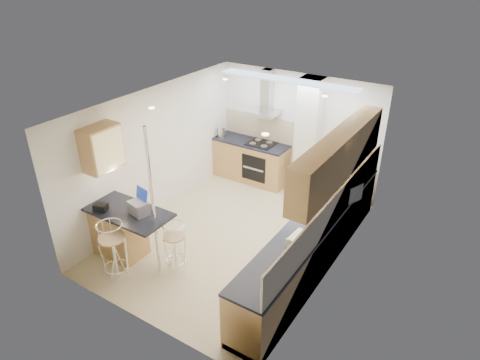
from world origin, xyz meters
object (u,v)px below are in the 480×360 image
Objects in this scene: laptop at (139,208)px; bar_stool_near at (114,252)px; bread_bin at (301,242)px; bar_stool_end at (175,248)px; microwave at (342,192)px.

laptop is 0.77m from bar_stool_near.
bar_stool_near is 2.87m from bread_bin.
laptop is 0.86m from bar_stool_end.
bar_stool_end is at bearing 156.88° from microwave.
bar_stool_near is 3.01× the size of bread_bin.
bread_bin reaches higher than bar_stool_near.
microwave is 0.64× the size of bar_stool_end.
laptop is at bearing -162.61° from bread_bin.
microwave is at bearing 53.26° from laptop.
microwave is 3.80m from bar_stool_near.
microwave reaches higher than bread_bin.
bar_stool_near is 0.94m from bar_stool_end.
bar_stool_end is (-1.94, -2.05, -0.63)m from microwave.
bread_bin is at bearing 32.56° from bar_stool_near.
bar_stool_end is at bearing -161.63° from bread_bin.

